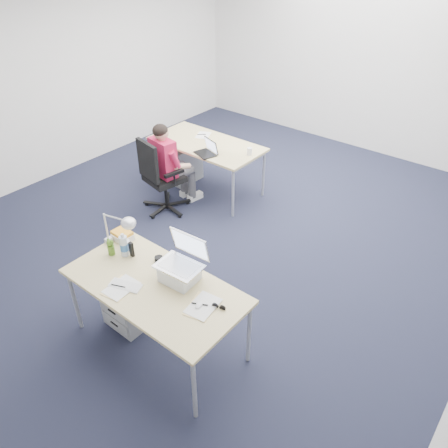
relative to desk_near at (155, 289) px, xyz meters
The scene contains 24 objects.
floor 2.03m from the desk_near, 111.94° to the left, with size 7.00×7.00×0.00m, color black.
room 2.17m from the desk_near, 111.94° to the left, with size 6.02×7.02×2.80m.
desk_near is the anchor object (origin of this frame).
desk_far 2.93m from the desk_near, 122.15° to the left, with size 1.60×0.80×0.73m.
office_chair 2.39m from the desk_near, 134.40° to the left, with size 0.77×0.77×1.04m.
seated_person 2.46m from the desk_near, 131.27° to the left, with size 0.41×0.68×1.20m.
drawer_pedestal_near 0.59m from the desk_near, behind, with size 0.40×0.50×0.55m, color gray.
drawer_pedestal_far 3.22m from the desk_near, 129.62° to the left, with size 0.40×0.50×0.55m, color gray.
silver_laptop 0.33m from the desk_near, 55.00° to the left, with size 0.38×0.30×0.40m, color silver, non-canonical shape.
wireless_keyboard 0.25m from the desk_near, 136.72° to the right, with size 0.28×0.11×0.01m, color white.
computer_mouse 0.47m from the desk_near, ahead, with size 0.05×0.08×0.03m, color white.
headphones 0.29m from the desk_near, 116.52° to the left, with size 0.24×0.18×0.04m, color black, non-canonical shape.
can_koozie 0.57m from the desk_near, 162.43° to the left, with size 0.07×0.07×0.11m, color #162246.
water_bottle 0.54m from the desk_near, 167.41° to the left, with size 0.07×0.07×0.24m, color silver.
bear_figurine 0.62m from the desk_near, behind, with size 0.09×0.07×0.17m, color #396D1D, non-canonical shape.
book_stack 0.76m from the desk_near, 160.07° to the left, with size 0.20×0.15×0.09m, color silver.
cordless_phone 0.48m from the desk_near, 161.91° to the left, with size 0.04×0.03×0.15m, color black.
papers_left 0.29m from the desk_near, 132.27° to the right, with size 0.19×0.28×0.01m, color #FFDE93.
papers_right 0.49m from the desk_near, ahead, with size 0.20×0.29×0.01m, color #FFDE93.
sunglasses 0.62m from the desk_near, 12.27° to the left, with size 0.12×0.05×0.03m, color black, non-canonical shape.
desk_lamp 0.70m from the desk_near, 167.71° to the left, with size 0.39×0.14×0.45m, color silver, non-canonical shape.
dark_laptop 2.56m from the desk_near, 121.28° to the left, with size 0.28×0.28×0.21m, color black, non-canonical shape.
far_cup 2.69m from the desk_near, 108.77° to the left, with size 0.07×0.07×0.10m, color white.
far_papers 3.17m from the desk_near, 123.85° to the left, with size 0.18×0.26×0.01m, color white.
Camera 1 is at (2.90, -3.55, 3.24)m, focal length 35.00 mm.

